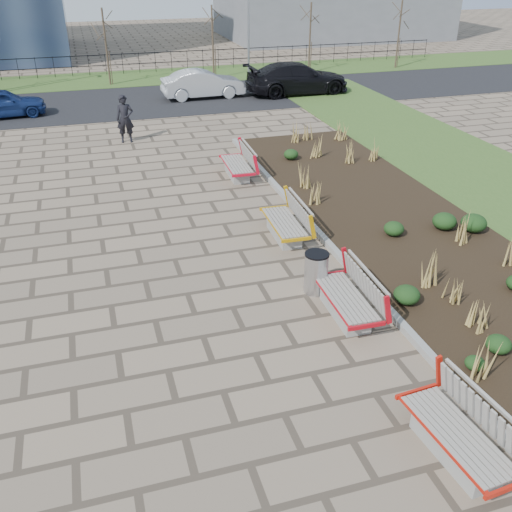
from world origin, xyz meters
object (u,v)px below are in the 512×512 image
object	(u,v)px
car_silver	(203,84)
litter_bin	(316,273)
bench_b	(346,295)
car_black	(297,78)
pedestrian	(125,119)
bench_a	(458,431)
lamp_east	(248,24)
bench_c	(284,220)
bench_d	(237,162)
car_blue	(2,103)

from	to	relation	value
car_silver	litter_bin	bearing A→B (deg)	173.69
bench_b	car_black	bearing A→B (deg)	73.85
pedestrian	car_silver	world-z (taller)	pedestrian
bench_a	lamp_east	bearing A→B (deg)	75.17
bench_c	litter_bin	distance (m)	2.80
pedestrian	litter_bin	bearing A→B (deg)	-70.95
litter_bin	car_silver	distance (m)	19.32
litter_bin	pedestrian	size ratio (longest dim) A/B	0.51
car_black	lamp_east	world-z (taller)	lamp_east
bench_d	lamp_east	size ratio (longest dim) A/B	0.35
bench_b	lamp_east	xyz separation A→B (m)	(5.00, 24.45, 2.54)
car_blue	litter_bin	bearing A→B (deg)	-162.82
bench_a	car_blue	world-z (taller)	car_blue
pedestrian	car_black	bearing A→B (deg)	38.78
bench_a	pedestrian	bearing A→B (deg)	95.28
bench_b	pedestrian	distance (m)	14.08
car_blue	bench_a	bearing A→B (deg)	-167.04
car_black	lamp_east	size ratio (longest dim) A/B	0.91
bench_d	car_black	size ratio (longest dim) A/B	0.38
bench_c	pedestrian	size ratio (longest dim) A/B	1.13
bench_d	pedestrian	bearing A→B (deg)	123.94
bench_d	lamp_east	distance (m)	16.76
bench_d	car_black	bearing A→B (deg)	62.47
bench_b	car_black	world-z (taller)	car_black
pedestrian	car_black	distance (m)	11.26
bench_c	lamp_east	xyz separation A→B (m)	(5.00, 20.60, 2.54)
bench_c	car_silver	size ratio (longest dim) A/B	0.50
pedestrian	lamp_east	size ratio (longest dim) A/B	0.31
bench_d	car_blue	bearing A→B (deg)	129.91
bench_b	car_black	size ratio (longest dim) A/B	0.38
bench_b	bench_c	bearing A→B (deg)	91.54
bench_d	litter_bin	xyz separation A→B (m)	(-0.23, -7.60, -0.03)
pedestrian	lamp_east	world-z (taller)	lamp_east
bench_d	lamp_east	bearing A→B (deg)	74.43
bench_c	lamp_east	distance (m)	21.35
bench_a	pedestrian	xyz separation A→B (m)	(-3.16, 17.66, 0.43)
bench_a	car_blue	distance (m)	24.48
litter_bin	car_silver	xyz separation A→B (m)	(1.60, 19.25, 0.24)
bench_c	car_black	distance (m)	17.17
car_silver	lamp_east	distance (m)	5.98
litter_bin	car_silver	world-z (taller)	car_silver
car_black	bench_d	bearing A→B (deg)	149.63
bench_b	car_silver	world-z (taller)	car_silver
bench_b	bench_a	bearing A→B (deg)	-88.46
bench_a	pedestrian	distance (m)	17.95
car_silver	bench_c	bearing A→B (deg)	173.69
litter_bin	lamp_east	xyz separation A→B (m)	(5.23, 23.39, 2.57)
bench_b	car_blue	xyz separation A→B (m)	(-8.16, 19.14, 0.16)
car_blue	car_silver	size ratio (longest dim) A/B	0.89
car_black	car_blue	bearing A→B (deg)	91.83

